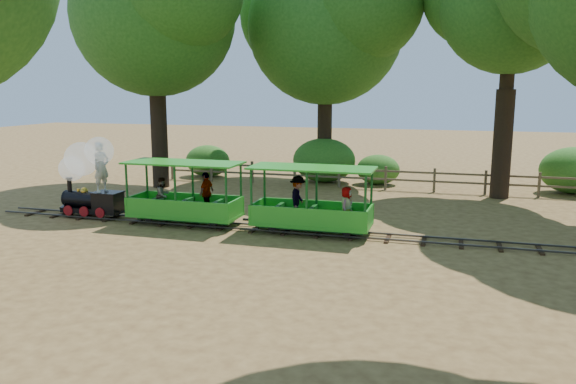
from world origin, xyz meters
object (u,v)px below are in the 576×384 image
(locomotive, at_px, (87,171))
(carriage_front, at_px, (185,200))
(fence, at_px, (362,175))
(carriage_rear, at_px, (311,206))

(locomotive, bearing_deg, carriage_front, -0.71)
(locomotive, height_order, fence, locomotive)
(carriage_rear, xyz_separation_m, fence, (0.25, 8.00, -0.24))
(locomotive, height_order, carriage_rear, locomotive)
(carriage_front, relative_size, carriage_rear, 1.00)
(locomotive, distance_m, fence, 11.23)
(locomotive, relative_size, carriage_front, 0.75)
(carriage_rear, distance_m, fence, 8.01)
(carriage_front, bearing_deg, fence, 61.51)
(carriage_front, xyz_separation_m, fence, (4.33, 7.98, -0.21))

